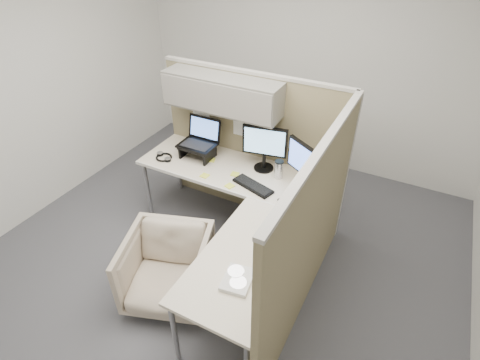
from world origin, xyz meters
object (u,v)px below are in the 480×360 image
at_px(office_chair, 167,266).
at_px(monitor_left, 265,145).
at_px(keyboard, 253,186).
at_px(desk, 236,202).

relative_size(office_chair, monitor_left, 1.54).
bearing_deg(office_chair, monitor_left, 56.91).
bearing_deg(keyboard, desk, -86.89).
bearing_deg(keyboard, office_chair, -94.27).
xyz_separation_m(desk, keyboard, (0.06, 0.23, 0.05)).
relative_size(desk, monitor_left, 4.29).
height_order(desk, office_chair, desk).
xyz_separation_m(monitor_left, keyboard, (0.04, -0.33, -0.26)).
bearing_deg(desk, monitor_left, 88.55).
distance_m(office_chair, keyboard, 1.06).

